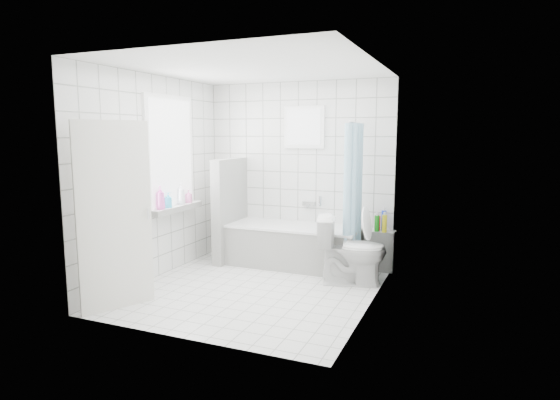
% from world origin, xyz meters
% --- Properties ---
extents(ground, '(3.00, 3.00, 0.00)m').
position_xyz_m(ground, '(0.00, 0.00, 0.00)').
color(ground, white).
rests_on(ground, ground).
extents(ceiling, '(3.00, 3.00, 0.00)m').
position_xyz_m(ceiling, '(0.00, 0.00, 2.60)').
color(ceiling, white).
rests_on(ceiling, ground).
extents(wall_back, '(2.80, 0.02, 2.60)m').
position_xyz_m(wall_back, '(0.00, 1.50, 1.30)').
color(wall_back, white).
rests_on(wall_back, ground).
extents(wall_front, '(2.80, 0.02, 2.60)m').
position_xyz_m(wall_front, '(0.00, -1.50, 1.30)').
color(wall_front, white).
rests_on(wall_front, ground).
extents(wall_left, '(0.02, 3.00, 2.60)m').
position_xyz_m(wall_left, '(-1.40, 0.00, 1.30)').
color(wall_left, white).
rests_on(wall_left, ground).
extents(wall_right, '(0.02, 3.00, 2.60)m').
position_xyz_m(wall_right, '(1.40, 0.00, 1.30)').
color(wall_right, white).
rests_on(wall_right, ground).
extents(window_left, '(0.01, 0.90, 1.40)m').
position_xyz_m(window_left, '(-1.35, 0.30, 1.60)').
color(window_left, white).
rests_on(window_left, wall_left).
extents(window_back, '(0.50, 0.01, 0.50)m').
position_xyz_m(window_back, '(0.10, 1.46, 1.95)').
color(window_back, white).
rests_on(window_back, wall_back).
extents(window_sill, '(0.18, 1.02, 0.08)m').
position_xyz_m(window_sill, '(-1.31, 0.30, 0.86)').
color(window_sill, white).
rests_on(window_sill, wall_left).
extents(door, '(0.39, 0.74, 2.00)m').
position_xyz_m(door, '(-1.07, -1.12, 1.00)').
color(door, silver).
rests_on(door, ground).
extents(bathtub, '(1.85, 0.77, 0.58)m').
position_xyz_m(bathtub, '(0.08, 1.12, 0.29)').
color(bathtub, white).
rests_on(bathtub, ground).
extents(partition_wall, '(0.15, 0.85, 1.50)m').
position_xyz_m(partition_wall, '(-0.91, 1.07, 0.75)').
color(partition_wall, white).
rests_on(partition_wall, ground).
extents(tiled_ledge, '(0.40, 0.24, 0.55)m').
position_xyz_m(tiled_ledge, '(1.25, 1.38, 0.28)').
color(tiled_ledge, white).
rests_on(tiled_ledge, ground).
extents(toilet, '(0.93, 0.67, 0.86)m').
position_xyz_m(toilet, '(1.03, 0.65, 0.43)').
color(toilet, white).
rests_on(toilet, ground).
extents(curtain_rod, '(0.02, 0.80, 0.02)m').
position_xyz_m(curtain_rod, '(0.95, 1.10, 2.00)').
color(curtain_rod, silver).
rests_on(curtain_rod, wall_back).
extents(shower_curtain, '(0.14, 0.48, 1.78)m').
position_xyz_m(shower_curtain, '(0.95, 0.97, 1.10)').
color(shower_curtain, '#439CC5').
rests_on(shower_curtain, curtain_rod).
extents(tub_faucet, '(0.18, 0.06, 0.06)m').
position_xyz_m(tub_faucet, '(0.18, 1.46, 0.85)').
color(tub_faucet, silver).
rests_on(tub_faucet, wall_back).
extents(sill_bottles, '(0.16, 0.77, 0.30)m').
position_xyz_m(sill_bottles, '(-1.30, 0.21, 1.04)').
color(sill_bottles, '#FF63D2').
rests_on(sill_bottles, window_sill).
extents(ledge_bottles, '(0.17, 0.18, 0.28)m').
position_xyz_m(ledge_bottles, '(1.26, 1.35, 0.67)').
color(ledge_bottles, blue).
rests_on(ledge_bottles, tiled_ledge).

